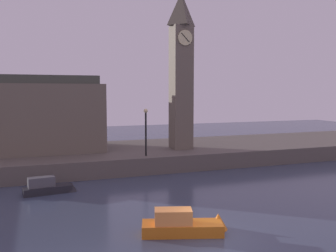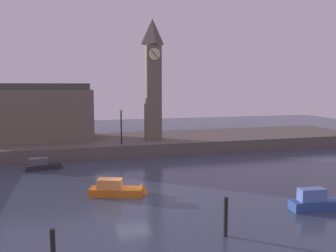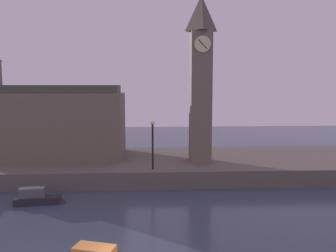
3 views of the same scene
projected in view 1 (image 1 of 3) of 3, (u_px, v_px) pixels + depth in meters
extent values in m
plane|color=#384256|center=(212.00, 239.00, 17.83)|extent=(120.00, 120.00, 0.00)
cube|color=#5B544C|center=(121.00, 156.00, 36.49)|extent=(70.00, 12.00, 1.50)
cube|color=#6B6051|center=(181.00, 88.00, 35.94)|extent=(1.89, 1.89, 11.94)
cylinder|color=beige|center=(185.00, 38.00, 34.56)|extent=(1.44, 0.12, 1.44)
cube|color=black|center=(185.00, 38.00, 34.50)|extent=(0.86, 0.04, 0.86)
pyramid|color=#4A4339|center=(181.00, 9.00, 35.24)|extent=(2.08, 2.08, 3.17)
cube|color=#6B6051|center=(28.00, 118.00, 34.46)|extent=(13.61, 6.83, 6.33)
cube|color=#42473D|center=(27.00, 80.00, 34.13)|extent=(12.93, 4.10, 0.80)
cylinder|color=black|center=(146.00, 134.00, 32.17)|extent=(0.16, 0.16, 3.78)
sphere|color=#F2E099|center=(146.00, 111.00, 31.98)|extent=(0.36, 0.36, 0.36)
cube|color=#232328|center=(48.00, 190.00, 25.75)|extent=(3.36, 1.42, 0.51)
cube|color=#515156|center=(41.00, 182.00, 25.56)|extent=(1.86, 0.93, 0.69)
cone|color=#232328|center=(71.00, 187.00, 26.30)|extent=(1.02, 1.02, 0.81)
cube|color=orange|center=(182.00, 228.00, 18.38)|extent=(4.23, 2.47, 0.59)
cube|color=#FF9947|center=(173.00, 217.00, 18.16)|extent=(2.03, 1.43, 0.74)
cone|color=orange|center=(218.00, 223.00, 19.06)|extent=(1.49, 1.49, 1.00)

